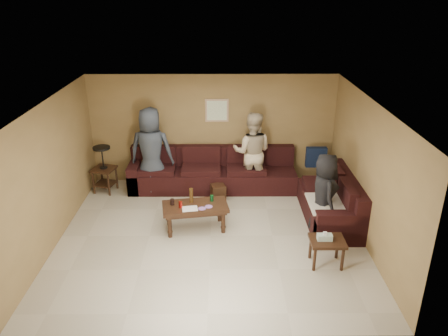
# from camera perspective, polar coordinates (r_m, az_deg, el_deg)

# --- Properties ---
(room) EXTENTS (5.60, 5.50, 2.50)m
(room) POSITION_cam_1_polar(r_m,az_deg,el_deg) (7.42, -1.89, 2.15)
(room) COLOR #B4AD98
(room) RESTS_ON ground
(sectional_sofa) EXTENTS (4.65, 2.90, 0.97)m
(sectional_sofa) POSITION_cam_1_polar(r_m,az_deg,el_deg) (9.36, 3.43, -2.20)
(sectional_sofa) COLOR black
(sectional_sofa) RESTS_ON ground
(coffee_table) EXTENTS (1.29, 0.79, 0.78)m
(coffee_table) POSITION_cam_1_polar(r_m,az_deg,el_deg) (8.19, -3.80, -5.33)
(coffee_table) COLOR black
(coffee_table) RESTS_ON ground
(end_table_left) EXTENTS (0.56, 0.56, 1.05)m
(end_table_left) POSITION_cam_1_polar(r_m,az_deg,el_deg) (9.95, -15.43, -0.04)
(end_table_left) COLOR black
(end_table_left) RESTS_ON ground
(side_table_right) EXTENTS (0.56, 0.46, 0.61)m
(side_table_right) POSITION_cam_1_polar(r_m,az_deg,el_deg) (7.39, 13.27, -9.53)
(side_table_right) COLOR black
(side_table_right) RESTS_ON ground
(waste_bin) EXTENTS (0.35, 0.35, 0.34)m
(waste_bin) POSITION_cam_1_polar(r_m,az_deg,el_deg) (9.35, -0.77, -3.21)
(waste_bin) COLOR black
(waste_bin) RESTS_ON ground
(wall_art) EXTENTS (0.52, 0.04, 0.52)m
(wall_art) POSITION_cam_1_polar(r_m,az_deg,el_deg) (9.76, -0.94, 7.53)
(wall_art) COLOR tan
(wall_art) RESTS_ON ground
(person_left) EXTENTS (0.97, 0.66, 1.92)m
(person_left) POSITION_cam_1_polar(r_m,az_deg,el_deg) (9.56, -9.47, 2.22)
(person_left) COLOR #2C333E
(person_left) RESTS_ON ground
(person_middle) EXTENTS (0.97, 0.82, 1.79)m
(person_middle) POSITION_cam_1_polar(r_m,az_deg,el_deg) (9.57, 3.69, 2.09)
(person_middle) COLOR #C0AE8E
(person_middle) RESTS_ON ground
(person_right) EXTENTS (0.56, 0.80, 1.54)m
(person_right) POSITION_cam_1_polar(r_m,az_deg,el_deg) (8.15, 12.93, -3.33)
(person_right) COLOR black
(person_right) RESTS_ON ground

